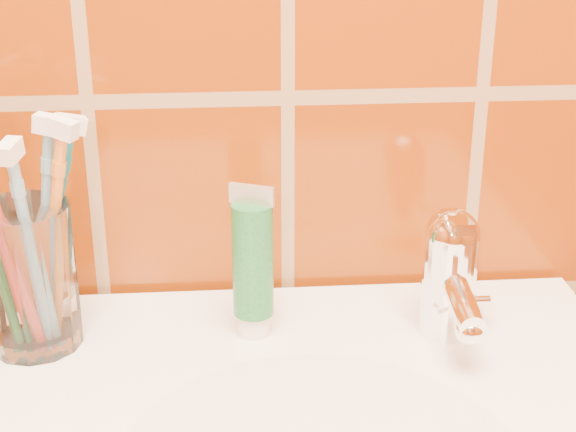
{
  "coord_description": "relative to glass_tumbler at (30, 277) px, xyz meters",
  "views": [
    {
      "loc": [
        -0.06,
        0.41,
        1.26
      ],
      "look_at": [
        -0.01,
        1.08,
        0.97
      ],
      "focal_mm": 55.0,
      "sensor_mm": 36.0,
      "label": 1
    }
  ],
  "objects": [
    {
      "name": "glass_tumbler",
      "position": [
        0.0,
        0.0,
        0.0
      ],
      "size": [
        0.1,
        0.1,
        0.13
      ],
      "primitive_type": "cylinder",
      "rotation": [
        0.0,
        0.0,
        0.36
      ],
      "color": "white",
      "rests_on": "pedestal_sink"
    },
    {
      "name": "toothpaste_tube",
      "position": [
        0.19,
        0.0,
        0.0
      ],
      "size": [
        0.04,
        0.04,
        0.14
      ],
      "rotation": [
        0.0,
        0.0,
        -0.41
      ],
      "color": "white",
      "rests_on": "pedestal_sink"
    },
    {
      "name": "faucet",
      "position": [
        0.37,
        -0.01,
        -0.0
      ],
      "size": [
        0.05,
        0.11,
        0.12
      ],
      "color": "white",
      "rests_on": "pedestal_sink"
    },
    {
      "name": "toothbrush_0",
      "position": [
        0.02,
        0.0,
        0.04
      ],
      "size": [
        0.1,
        0.09,
        0.22
      ],
      "primitive_type": null,
      "rotation": [
        0.21,
        0.0,
        1.12
      ],
      "color": "orange",
      "rests_on": "glass_tumbler"
    },
    {
      "name": "toothbrush_1",
      "position": [
        -0.01,
        -0.02,
        0.04
      ],
      "size": [
        0.1,
        0.09,
        0.23
      ],
      "primitive_type": null,
      "rotation": [
        0.18,
        0.0,
        -1.03
      ],
      "color": "red",
      "rests_on": "glass_tumbler"
    },
    {
      "name": "toothbrush_3",
      "position": [
        0.02,
        0.02,
        0.03
      ],
      "size": [
        0.11,
        0.1,
        0.21
      ],
      "primitive_type": null,
      "rotation": [
        0.26,
        0.0,
        1.95
      ],
      "color": "#0D6673",
      "rests_on": "glass_tumbler"
    },
    {
      "name": "toothbrush_4",
      "position": [
        0.01,
        -0.02,
        0.03
      ],
      "size": [
        0.05,
        0.08,
        0.21
      ],
      "primitive_type": null,
      "rotation": [
        0.15,
        0.0,
        -0.24
      ],
      "color": "#74ACCF",
      "rests_on": "glass_tumbler"
    },
    {
      "name": "toothbrush_5",
      "position": [
        0.02,
        0.01,
        0.04
      ],
      "size": [
        0.07,
        0.06,
        0.22
      ],
      "primitive_type": null,
      "rotation": [
        0.14,
        0.0,
        1.31
      ],
      "color": "#699FBB",
      "rests_on": "glass_tumbler"
    }
  ]
}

